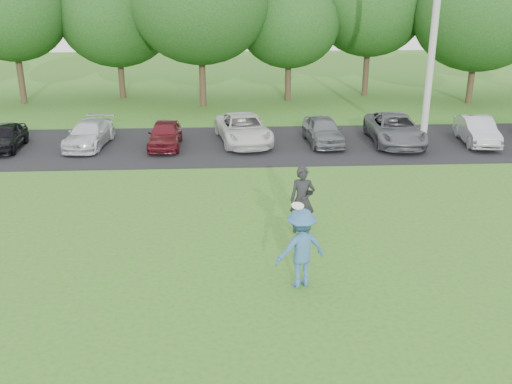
# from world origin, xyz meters

# --- Properties ---
(ground) EXTENTS (100.00, 100.00, 0.00)m
(ground) POSITION_xyz_m (0.00, 0.00, 0.00)
(ground) COLOR #2E641C
(ground) RESTS_ON ground
(parking_lot) EXTENTS (32.00, 6.50, 0.03)m
(parking_lot) POSITION_xyz_m (0.00, 13.00, 0.01)
(parking_lot) COLOR black
(parking_lot) RESTS_ON ground
(utility_pole) EXTENTS (0.28, 0.28, 9.65)m
(utility_pole) POSITION_xyz_m (7.41, 11.71, 4.83)
(utility_pole) COLOR #9D9D98
(utility_pole) RESTS_ON ground
(frisbee_player) EXTENTS (1.37, 1.06, 2.08)m
(frisbee_player) POSITION_xyz_m (0.86, 0.75, 0.94)
(frisbee_player) COLOR #325F8D
(frisbee_player) RESTS_ON ground
(camera_bystander) EXTENTS (0.76, 0.56, 1.90)m
(camera_bystander) POSITION_xyz_m (1.30, 3.74, 0.95)
(camera_bystander) COLOR black
(camera_bystander) RESTS_ON ground
(parked_cars) EXTENTS (28.22, 5.01, 1.24)m
(parked_cars) POSITION_xyz_m (1.18, 12.97, 0.62)
(parked_cars) COLOR #52111A
(parked_cars) RESTS_ON parking_lot
(tree_row) EXTENTS (42.39, 9.85, 8.64)m
(tree_row) POSITION_xyz_m (1.51, 22.76, 4.91)
(tree_row) COLOR #38281C
(tree_row) RESTS_ON ground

